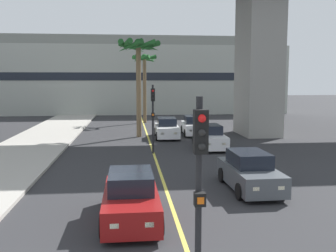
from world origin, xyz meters
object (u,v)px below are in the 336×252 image
car_queue_second (210,138)px  car_queue_fourth (167,129)px  traffic_light_median_near (199,181)px  car_queue_third (194,126)px  car_queue_front (250,172)px  car_queue_fifth (131,198)px  traffic_light_median_far (153,109)px  palm_tree_near_median (138,56)px  palm_tree_mid_median (145,68)px

car_queue_second → car_queue_fourth: 5.45m
traffic_light_median_near → car_queue_second: bearing=77.3°
car_queue_third → traffic_light_median_near: bearing=-99.5°
car_queue_front → car_queue_fourth: 14.62m
car_queue_fourth → car_queue_fifth: same height
car_queue_front → traffic_light_median_far: traffic_light_median_far is taller
car_queue_second → traffic_light_median_far: 4.54m
traffic_light_median_far → palm_tree_near_median: bearing=95.3°
car_queue_fifth → traffic_light_median_far: (1.42, 11.13, 1.99)m
car_queue_fifth → traffic_light_median_near: traffic_light_median_near is taller
car_queue_second → traffic_light_median_far: (-3.82, -1.44, 1.99)m
car_queue_front → palm_tree_mid_median: bearing=97.3°
car_queue_third → palm_tree_mid_median: bearing=111.1°
car_queue_second → palm_tree_mid_median: palm_tree_mid_median is taller
car_queue_fifth → traffic_light_median_far: traffic_light_median_far is taller
traffic_light_median_near → palm_tree_near_median: size_ratio=0.55×
car_queue_second → car_queue_fifth: 13.62m
car_queue_fifth → traffic_light_median_far: 11.40m
car_queue_fourth → traffic_light_median_near: size_ratio=0.99×
car_queue_second → palm_tree_mid_median: size_ratio=0.58×
car_queue_fifth → car_queue_fourth: bearing=80.6°
car_queue_front → traffic_light_median_far: 9.04m
traffic_light_median_near → palm_tree_near_median: 23.98m
car_queue_fifth → traffic_light_median_near: (1.19, -5.45, 1.99)m
car_queue_second → car_queue_fourth: same height
car_queue_second → palm_tree_near_median: (-4.49, 5.68, 5.65)m
palm_tree_near_median → palm_tree_mid_median: palm_tree_near_median is taller
car_queue_fifth → traffic_light_median_near: bearing=-77.7°
car_queue_front → car_queue_third: 15.87m
car_queue_front → palm_tree_near_median: bearing=105.1°
car_queue_fourth → traffic_light_median_near: traffic_light_median_near is taller
car_queue_third → palm_tree_near_median: 7.25m
car_queue_fourth → palm_tree_near_median: 6.09m
car_queue_fifth → traffic_light_median_far: bearing=82.8°
traffic_light_median_far → palm_tree_mid_median: bearing=89.3°
car_queue_third → traffic_light_median_far: bearing=-116.3°
car_queue_third → palm_tree_mid_median: palm_tree_mid_median is taller
car_queue_second → car_queue_fifth: bearing=-112.6°
traffic_light_median_far → palm_tree_mid_median: 17.40m
traffic_light_median_near → car_queue_front: bearing=66.5°
car_queue_front → car_queue_third: (0.38, 15.87, 0.00)m
traffic_light_median_far → palm_tree_mid_median: (0.22, 17.14, 3.02)m
car_queue_second → car_queue_fifth: size_ratio=1.00×
palm_tree_near_median → palm_tree_mid_median: (0.89, 10.02, -0.63)m
car_queue_fifth → traffic_light_median_near: 5.92m
car_queue_front → car_queue_fourth: same height
palm_tree_near_median → car_queue_fourth: bearing=-19.4°
car_queue_fifth → traffic_light_median_near: size_ratio=0.98×
car_queue_second → palm_tree_near_median: size_ratio=0.54×
car_queue_second → traffic_light_median_near: bearing=-102.7°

